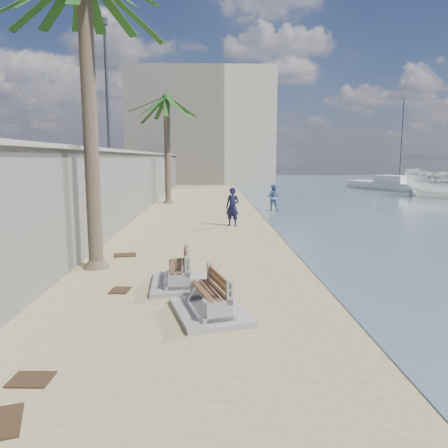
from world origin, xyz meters
name	(u,v)px	position (x,y,z in m)	size (l,w,h in m)	color
ground_plane	(270,365)	(0.00, 0.00, 0.00)	(140.00, 140.00, 0.00)	tan
seawall	(139,183)	(-5.20, 20.00, 1.75)	(0.45, 70.00, 3.50)	gray
wall_cap	(138,153)	(-5.20, 20.00, 3.55)	(0.80, 70.00, 0.12)	gray
end_building	(202,129)	(-2.00, 52.00, 7.00)	(18.00, 12.00, 14.00)	#B7AA93
bench_near	(179,271)	(-1.74, 4.42, 0.37)	(1.52, 2.11, 0.84)	gray
bench_far	(210,297)	(-0.95, 2.32, 0.37)	(1.84, 2.29, 0.84)	gray
palm_back	(166,99)	(-3.93, 24.92, 7.27)	(5.00, 5.00, 8.28)	brown
streetlight	(106,73)	(-5.10, 12.00, 6.64)	(0.28, 0.28, 5.12)	#2D2D33
person_a	(233,204)	(0.14, 14.23, 1.06)	(0.77, 0.52, 2.13)	#121534
person_b	(273,196)	(2.98, 20.41, 0.90)	(0.87, 0.67, 1.80)	#465C91
yacht_far	(385,186)	(16.97, 37.59, 0.35)	(8.92, 2.50, 1.50)	silver
sailboat_west	(399,180)	(24.49, 51.50, 0.32)	(7.86, 5.15, 10.94)	silver
debris_b	(31,379)	(-3.59, -0.36, 0.01)	(0.59, 0.47, 0.03)	#382616
debris_c	(125,255)	(-3.80, 7.96, 0.01)	(0.72, 0.58, 0.03)	#382616
debris_d	(120,290)	(-3.17, 4.00, 0.01)	(0.56, 0.45, 0.03)	#382616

